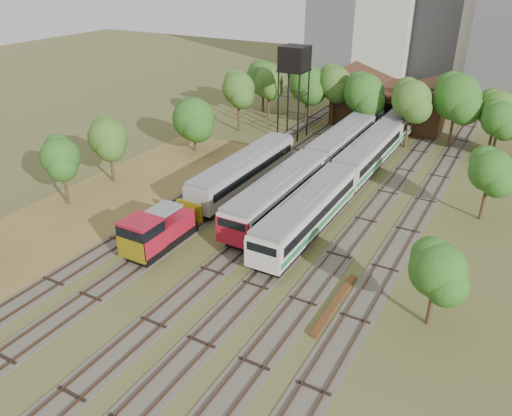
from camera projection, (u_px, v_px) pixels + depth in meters
The scene contains 14 objects.
ground at pixel (146, 363), 31.12m from camera, with size 240.00×240.00×0.00m, color #475123.
dry_grass_patch at pixel (51, 236), 45.23m from camera, with size 14.00×60.00×0.04m, color brown.
tracks at pixel (303, 205), 50.86m from camera, with size 24.60×80.00×0.19m.
railcar_red_set at pixel (314, 166), 54.99m from camera, with size 3.17×34.58×3.93m.
railcar_green_set at pixel (368, 154), 58.44m from camera, with size 3.11×52.08×3.85m.
railcar_rear at pixel (385, 109), 76.29m from camera, with size 2.87×16.08×3.54m.
shunter_locomotive at pixel (155, 232), 42.28m from camera, with size 2.84×8.10×3.71m.
old_grey_coach at pixel (245, 171), 53.78m from camera, with size 3.03×18.00×3.75m.
water_tower at pixel (295, 61), 65.83m from camera, with size 3.58×3.58×12.35m.
rail_pile_far at pixel (335, 304), 36.21m from camera, with size 0.50×7.99×0.26m, color brown.
maintenance_shed at pixel (392, 103), 75.39m from camera, with size 16.45×11.55×7.58m.
tree_band_left at pixel (165, 120), 59.42m from camera, with size 7.21×76.47×8.45m.
tree_band_far at pixel (395, 96), 66.88m from camera, with size 43.61×9.16×9.65m.
tree_band_right at pixel (486, 162), 48.37m from camera, with size 5.23×40.34×7.26m.
Camera 1 is at (17.53, -17.06, 22.61)m, focal length 35.00 mm.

